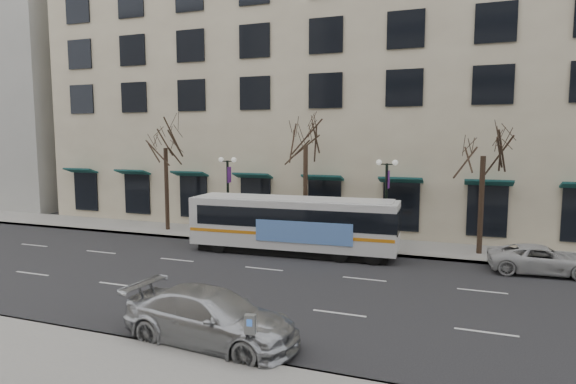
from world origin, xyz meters
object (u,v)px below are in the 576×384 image
at_px(tree_far_left, 165,134).
at_px(tree_far_mid, 306,130).
at_px(lamp_post_left, 228,193).
at_px(white_pickup, 542,260).
at_px(pay_station, 250,328).
at_px(lamp_post_right, 386,200).
at_px(city_bus, 294,223).
at_px(tree_far_right, 484,138).
at_px(silver_car, 211,317).

relative_size(tree_far_left, tree_far_mid, 0.98).
bearing_deg(lamp_post_left, tree_far_mid, 6.85).
distance_m(white_pickup, pay_station, 16.23).
xyz_separation_m(lamp_post_left, lamp_post_right, (10.00, 0.00, 0.00)).
bearing_deg(lamp_post_left, city_bus, -24.25).
height_order(tree_far_mid, lamp_post_right, tree_far_mid).
distance_m(tree_far_right, lamp_post_left, 15.40).
bearing_deg(tree_far_left, city_bus, -16.18).
bearing_deg(pay_station, tree_far_mid, 92.49).
height_order(tree_far_left, silver_car, tree_far_left).
height_order(white_pickup, pay_station, pay_station).
bearing_deg(city_bus, white_pickup, -0.94).
xyz_separation_m(lamp_post_right, pay_station, (-1.29, -15.50, -1.77)).
height_order(lamp_post_left, lamp_post_right, same).
distance_m(tree_far_mid, pay_station, 17.49).
height_order(tree_far_left, city_bus, tree_far_left).
bearing_deg(lamp_post_right, silver_car, -102.33).
bearing_deg(tree_far_mid, white_pickup, -11.56).
distance_m(tree_far_left, pay_station, 21.87).
distance_m(tree_far_right, lamp_post_right, 6.11).
height_order(tree_far_left, pay_station, tree_far_left).
relative_size(tree_far_left, lamp_post_right, 1.60).
height_order(city_bus, white_pickup, city_bus).
bearing_deg(tree_far_right, tree_far_mid, 180.00).
bearing_deg(lamp_post_left, pay_station, -60.66).
bearing_deg(tree_far_left, lamp_post_left, -6.83).
distance_m(city_bus, white_pickup, 12.43).
xyz_separation_m(silver_car, white_pickup, (10.85, 12.40, -0.17)).
relative_size(tree_far_mid, white_pickup, 1.78).
xyz_separation_m(tree_far_right, lamp_post_left, (-14.99, -0.60, -3.48)).
bearing_deg(tree_far_left, lamp_post_right, -2.29).
bearing_deg(city_bus, tree_far_mid, 93.60).
distance_m(tree_far_mid, white_pickup, 14.40).
bearing_deg(white_pickup, lamp_post_left, 79.15).
height_order(tree_far_right, lamp_post_right, tree_far_right).
distance_m(tree_far_mid, lamp_post_left, 6.40).
height_order(tree_far_left, tree_far_mid, tree_far_mid).
bearing_deg(tree_far_left, pay_station, -49.56).
height_order(tree_far_left, white_pickup, tree_far_left).
bearing_deg(pay_station, silver_car, 138.85).
xyz_separation_m(white_pickup, pay_station, (-8.99, -13.50, 0.50)).
bearing_deg(lamp_post_left, tree_far_left, 173.17).
xyz_separation_m(tree_far_right, pay_station, (-6.28, -16.10, -5.25)).
relative_size(lamp_post_right, city_bus, 0.45).
bearing_deg(tree_far_right, city_bus, -162.76).
xyz_separation_m(lamp_post_right, city_bus, (-4.67, -2.40, -1.23)).
height_order(tree_far_mid, silver_car, tree_far_mid).
distance_m(lamp_post_right, white_pickup, 8.28).
distance_m(tree_far_left, lamp_post_left, 6.29).
height_order(tree_far_mid, tree_far_right, tree_far_mid).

